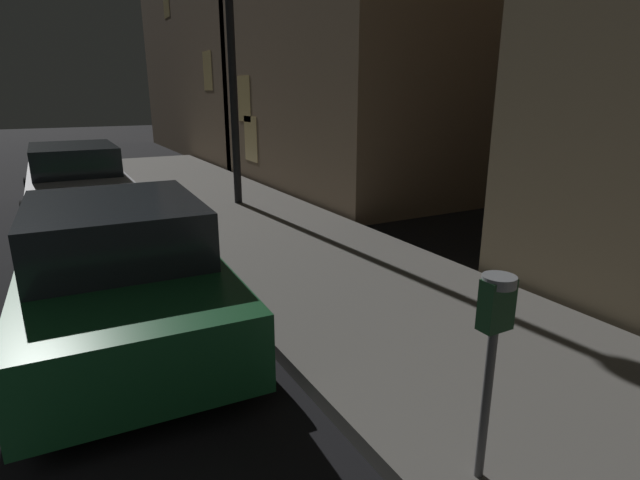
{
  "coord_description": "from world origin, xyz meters",
  "views": [
    {
      "loc": [
        2.34,
        -1.29,
        2.44
      ],
      "look_at": [
        4.14,
        2.0,
        1.33
      ],
      "focal_mm": 28.1,
      "sensor_mm": 36.0,
      "label": 1
    }
  ],
  "objects_px": {
    "parking_meter": "(494,329)",
    "car_green": "(120,271)",
    "car_silver": "(77,181)",
    "street_lamp": "(229,4)"
  },
  "relations": [
    {
      "from": "parking_meter",
      "to": "car_green",
      "type": "distance_m",
      "value": 3.76
    },
    {
      "from": "parking_meter",
      "to": "car_silver",
      "type": "relative_size",
      "value": 0.29
    },
    {
      "from": "parking_meter",
      "to": "car_green",
      "type": "relative_size",
      "value": 0.31
    },
    {
      "from": "car_silver",
      "to": "parking_meter",
      "type": "bearing_deg",
      "value": -80.48
    },
    {
      "from": "parking_meter",
      "to": "street_lamp",
      "type": "distance_m",
      "value": 8.99
    },
    {
      "from": "parking_meter",
      "to": "car_green",
      "type": "bearing_deg",
      "value": 115.14
    },
    {
      "from": "parking_meter",
      "to": "car_silver",
      "type": "distance_m",
      "value": 9.6
    },
    {
      "from": "parking_meter",
      "to": "car_green",
      "type": "height_order",
      "value": "parking_meter"
    },
    {
      "from": "car_green",
      "to": "street_lamp",
      "type": "bearing_deg",
      "value": 58.67
    },
    {
      "from": "parking_meter",
      "to": "street_lamp",
      "type": "xyz_separation_m",
      "value": [
        1.45,
        8.38,
        2.93
      ]
    }
  ]
}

